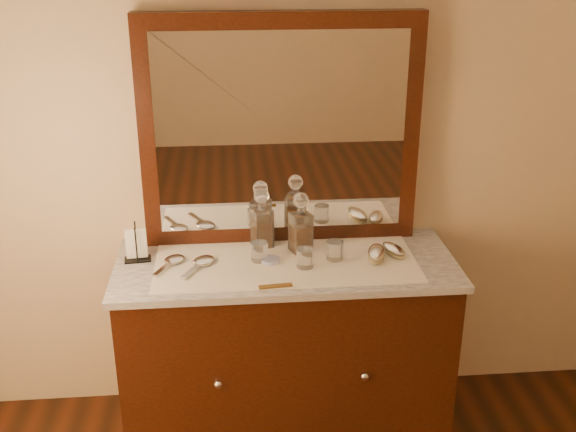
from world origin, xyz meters
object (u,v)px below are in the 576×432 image
object	(u,v)px
dresser_cabinet	(286,350)
decanter_right	(301,229)
brush_near	(376,254)
hand_mirror_inner	(201,263)
hand_mirror_outer	(172,261)
comb	(276,286)
mirror_frame	(281,132)
napkin_rack	(137,246)
brush_far	(394,250)
pin_dish	(270,260)
decanter_left	(262,224)

from	to	relation	value
dresser_cabinet	decanter_right	size ratio (longest dim) A/B	5.16
brush_near	hand_mirror_inner	world-z (taller)	brush_near
hand_mirror_outer	comb	bearing A→B (deg)	-30.81
mirror_frame	hand_mirror_outer	size ratio (longest dim) A/B	5.67
dresser_cabinet	napkin_rack	xyz separation A→B (m)	(-0.63, 0.07, 0.51)
brush_far	hand_mirror_outer	size ratio (longest dim) A/B	0.73
pin_dish	brush_near	size ratio (longest dim) A/B	0.47
decanter_right	mirror_frame	bearing A→B (deg)	115.24
mirror_frame	hand_mirror_inner	xyz separation A→B (m)	(-0.35, -0.25, -0.49)
decanter_left	brush_near	xyz separation A→B (m)	(0.48, -0.17, -0.08)
comb	decanter_left	xyz separation A→B (m)	(-0.03, 0.39, 0.10)
comb	hand_mirror_outer	bearing A→B (deg)	143.95
hand_mirror_outer	hand_mirror_inner	xyz separation A→B (m)	(0.12, -0.03, 0.00)
dresser_cabinet	hand_mirror_inner	world-z (taller)	hand_mirror_inner
napkin_rack	decanter_right	size ratio (longest dim) A/B	0.61
mirror_frame	hand_mirror_outer	distance (m)	0.72
dresser_cabinet	hand_mirror_inner	xyz separation A→B (m)	(-0.35, -0.00, 0.45)
hand_mirror_inner	decanter_left	bearing A→B (deg)	32.01
dresser_cabinet	brush_near	distance (m)	0.61
decanter_right	napkin_rack	bearing A→B (deg)	-178.34
napkin_rack	hand_mirror_inner	world-z (taller)	napkin_rack
napkin_rack	decanter_left	bearing A→B (deg)	9.38
hand_mirror_outer	pin_dish	bearing A→B (deg)	-3.23
dresser_cabinet	hand_mirror_inner	size ratio (longest dim) A/B	6.23
pin_dish	decanter_left	xyz separation A→B (m)	(-0.03, 0.16, 0.10)
comb	brush_near	world-z (taller)	brush_near
hand_mirror_inner	dresser_cabinet	bearing A→B (deg)	0.80
decanter_right	hand_mirror_outer	distance (m)	0.56
decanter_left	brush_near	distance (m)	0.51
hand_mirror_inner	brush_near	bearing A→B (deg)	-0.75
decanter_left	decanter_right	size ratio (longest dim) A/B	1.00
comb	brush_near	distance (m)	0.49
pin_dish	napkin_rack	size ratio (longest dim) A/B	0.50
brush_near	dresser_cabinet	bearing A→B (deg)	177.81
pin_dish	brush_far	distance (m)	0.53
dresser_cabinet	mirror_frame	distance (m)	0.97
mirror_frame	decanter_left	world-z (taller)	mirror_frame
decanter_right	brush_near	xyz separation A→B (m)	(0.31, -0.11, -0.08)
decanter_right	brush_near	distance (m)	0.34
comb	hand_mirror_inner	world-z (taller)	hand_mirror_inner
decanter_left	brush_far	distance (m)	0.58
decanter_left	dresser_cabinet	bearing A→B (deg)	-60.29
napkin_rack	brush_near	bearing A→B (deg)	-4.86
hand_mirror_inner	napkin_rack	bearing A→B (deg)	164.33
pin_dish	decanter_right	size ratio (longest dim) A/B	0.31
decanter_left	brush_near	world-z (taller)	decanter_left
napkin_rack	comb	bearing A→B (deg)	-27.91
dresser_cabinet	decanter_right	bearing A→B (deg)	51.71
mirror_frame	brush_far	xyz separation A→B (m)	(0.47, -0.22, -0.48)
pin_dish	comb	xyz separation A→B (m)	(0.00, -0.23, -0.00)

